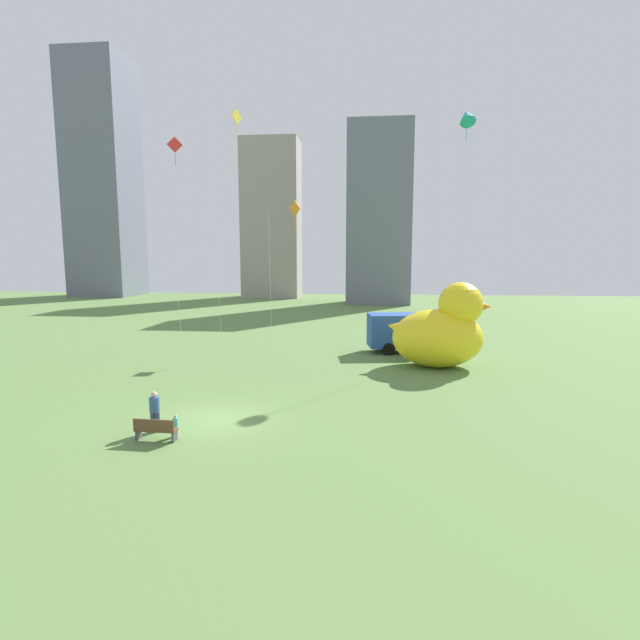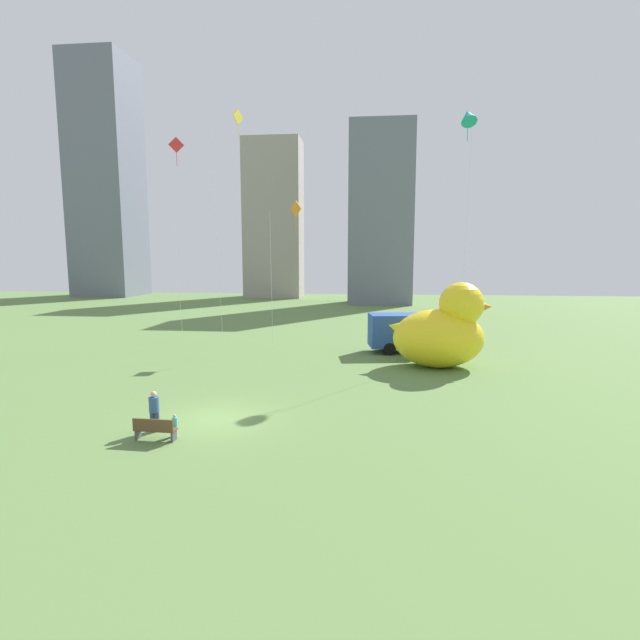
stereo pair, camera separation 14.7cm
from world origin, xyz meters
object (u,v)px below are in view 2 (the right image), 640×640
(park_bench, at_px, (155,429))
(kite_yellow, at_px, (235,132))
(kite_red, at_px, (176,157))
(kite_orange, at_px, (294,215))
(giant_inflatable_duck, at_px, (442,331))
(person_child, at_px, (175,424))
(box_truck, at_px, (409,333))
(person_adult, at_px, (154,409))
(kite_teal, at_px, (468,117))

(park_bench, height_order, kite_yellow, kite_yellow)
(kite_red, bearing_deg, kite_orange, -11.53)
(kite_red, bearing_deg, giant_inflatable_duck, -23.02)
(park_bench, relative_size, person_child, 1.85)
(park_bench, relative_size, kite_red, 0.10)
(park_bench, bearing_deg, box_truck, 59.00)
(park_bench, relative_size, giant_inflatable_duck, 0.25)
(park_bench, xyz_separation_m, giant_inflatable_duck, (12.77, 13.79, 1.85))
(person_adult, height_order, box_truck, box_truck)
(person_adult, xyz_separation_m, box_truck, (11.51, 17.44, 0.53))
(giant_inflatable_duck, relative_size, kite_yellow, 0.34)
(giant_inflatable_duck, xyz_separation_m, box_truck, (-1.71, 4.63, -0.87))
(kite_orange, bearing_deg, box_truck, -13.35)
(giant_inflatable_duck, distance_m, kite_yellow, 23.98)
(person_adult, relative_size, giant_inflatable_duck, 0.25)
(kite_orange, relative_size, kite_teal, 0.65)
(park_bench, xyz_separation_m, kite_red, (-7.96, 22.60, 14.76))
(kite_teal, bearing_deg, giant_inflatable_duck, -111.62)
(box_truck, height_order, kite_orange, kite_orange)
(box_truck, bearing_deg, person_adult, -123.43)
(kite_orange, bearing_deg, kite_red, 168.47)
(kite_red, distance_m, kite_teal, 23.13)
(person_adult, height_order, kite_teal, kite_teal)
(kite_orange, bearing_deg, person_adult, -97.72)
(giant_inflatable_duck, distance_m, kite_teal, 15.47)
(giant_inflatable_duck, bearing_deg, person_child, -132.58)
(box_truck, height_order, kite_teal, kite_teal)
(park_bench, height_order, kite_teal, kite_teal)
(kite_red, relative_size, kite_teal, 0.96)
(kite_teal, bearing_deg, kite_yellow, 165.74)
(person_child, bearing_deg, kite_yellow, 99.28)
(person_adult, height_order, person_child, person_adult)
(giant_inflatable_duck, xyz_separation_m, kite_orange, (-10.57, 6.73, 7.92))
(kite_teal, bearing_deg, person_child, -127.64)
(kite_orange, height_order, kite_teal, kite_teal)
(park_bench, bearing_deg, kite_red, 109.41)
(kite_red, height_order, kite_orange, kite_red)
(person_child, bearing_deg, person_adult, 156.77)
(park_bench, xyz_separation_m, kite_orange, (2.20, 20.52, 9.77))
(park_bench, relative_size, kite_orange, 0.14)
(person_child, relative_size, kite_teal, 0.05)
(person_adult, distance_m, giant_inflatable_duck, 18.46)
(person_child, bearing_deg, kite_orange, 85.40)
(park_bench, bearing_deg, kite_orange, 83.87)
(park_bench, relative_size, kite_yellow, 0.09)
(person_child, distance_m, kite_orange, 22.30)
(person_adult, bearing_deg, kite_yellow, 96.88)
(person_child, distance_m, box_truck, 20.75)
(box_truck, relative_size, kite_orange, 0.56)
(park_bench, bearing_deg, kite_yellow, 97.67)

